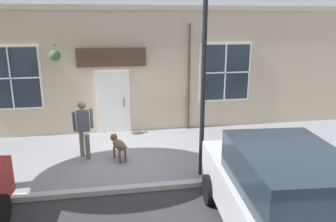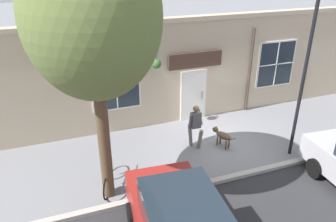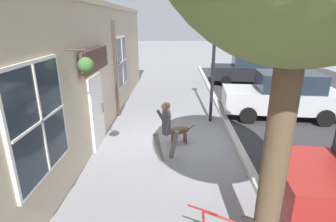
{
  "view_description": "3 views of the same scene",
  "coord_description": "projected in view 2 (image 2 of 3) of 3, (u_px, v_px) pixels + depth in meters",
  "views": [
    {
      "loc": [
        8.61,
        -0.13,
        3.66
      ],
      "look_at": [
        0.11,
        1.34,
        1.29
      ],
      "focal_mm": 35.0,
      "sensor_mm": 36.0,
      "label": 1
    },
    {
      "loc": [
        8.96,
        -5.32,
        6.2
      ],
      "look_at": [
        -0.17,
        -1.95,
        1.54
      ],
      "focal_mm": 35.0,
      "sensor_mm": 36.0,
      "label": 2
    },
    {
      "loc": [
        0.14,
        -7.29,
        3.54
      ],
      "look_at": [
        -0.06,
        -1.13,
        1.43
      ],
      "focal_mm": 28.0,
      "sensor_mm": 36.0,
      "label": 3
    }
  ],
  "objects": [
    {
      "name": "dog_on_leash",
      "position": [
        222.0,
        135.0,
        11.56
      ],
      "size": [
        1.01,
        0.49,
        0.67
      ],
      "color": "brown",
      "rests_on": "ground_plane"
    },
    {
      "name": "leaning_bicycle",
      "position": [
        108.0,
        175.0,
        9.58
      ],
      "size": [
        1.66,
        0.59,
        1.0
      ],
      "color": "black",
      "rests_on": "ground_plane"
    },
    {
      "name": "street_lamp",
      "position": [
        308.0,
        53.0,
        9.79
      ],
      "size": [
        0.32,
        0.32,
        5.51
      ],
      "color": "black",
      "rests_on": "ground_plane"
    },
    {
      "name": "pedestrian_walking",
      "position": [
        196.0,
        123.0,
        11.3
      ],
      "size": [
        0.71,
        0.55,
        1.61
      ],
      "color": "#6B665B",
      "rests_on": "ground_plane"
    },
    {
      "name": "street_tree_by_curb",
      "position": [
        94.0,
        20.0,
        7.3
      ],
      "size": [
        3.48,
        3.13,
        6.88
      ],
      "color": "brown",
      "rests_on": "ground_plane"
    },
    {
      "name": "ground_plane",
      "position": [
        220.0,
        143.0,
        11.92
      ],
      "size": [
        90.0,
        90.0,
        0.0
      ],
      "primitive_type": "plane",
      "color": "gray"
    },
    {
      "name": "storefront_facade",
      "position": [
        195.0,
        69.0,
        13.0
      ],
      "size": [
        0.95,
        18.0,
        4.16
      ],
      "color": "#C6B293",
      "rests_on": "ground_plane"
    }
  ]
}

